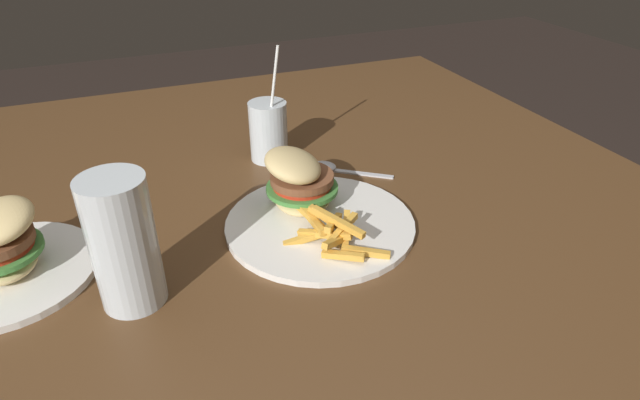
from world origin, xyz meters
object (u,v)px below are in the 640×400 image
Objects in this scene: meal_plate_far at (2,254)px; beer_glass at (124,247)px; spoon at (328,167)px; juice_glass at (269,133)px; meal_plate_near at (310,203)px.

beer_glass is at bearing -126.48° from meal_plate_far.
spoon is 0.51m from meal_plate_far.
beer_glass is 0.80× the size of juice_glass.
meal_plate_near reaches higher than spoon.
beer_glass is (-0.09, 0.26, 0.05)m from meal_plate_near.
meal_plate_far is (-0.11, 0.50, 0.03)m from spoon.
beer_glass reaches higher than meal_plate_far.
meal_plate_far is at bearing 86.76° from meal_plate_near.
meal_plate_far is at bearing 115.52° from juice_glass.
beer_glass is at bearing 69.07° from spoon.
meal_plate_near is 1.23× the size of meal_plate_far.
spoon is 0.59× the size of meal_plate_far.
meal_plate_far is at bearing 49.44° from spoon.
meal_plate_near is 0.41m from meal_plate_far.
meal_plate_far is (0.11, 0.15, -0.04)m from beer_glass.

